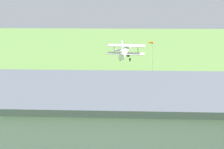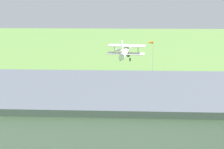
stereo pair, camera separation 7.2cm
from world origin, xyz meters
The scene contains 8 objects.
ground_plane centered at (0.00, 0.00, 0.00)m, with size 400.00×400.00×0.00m, color #608C42.
hangar centered at (5.40, 41.17, 3.85)m, with size 25.14×12.31×7.68m.
biplane centered at (2.74, -4.11, 4.80)m, with size 7.46×6.84×4.11m.
car_orange centered at (-5.88, 28.72, 0.86)m, with size 2.42×4.29×1.66m.
person_by_parked_cars centered at (11.86, 25.99, 0.83)m, with size 0.44×0.44×1.67m.
person_watching_takeoff centered at (-6.73, 23.50, 0.80)m, with size 0.52×0.52×1.62m.
person_crossing_taxiway centered at (-1.49, 27.95, 0.79)m, with size 0.50×0.50×1.60m.
windsock centered at (-2.12, -10.62, 5.55)m, with size 1.47×1.20×6.31m.
Camera 1 is at (-0.32, 62.97, 12.24)m, focal length 57.36 mm.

